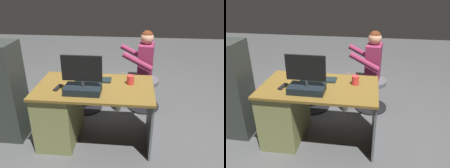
# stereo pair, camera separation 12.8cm
# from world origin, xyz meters

# --- Properties ---
(ground_plane) EXTENTS (10.00, 10.00, 0.00)m
(ground_plane) POSITION_xyz_m (0.00, 0.00, 0.00)
(ground_plane) COLOR #48494A
(desk) EXTENTS (1.32, 0.75, 0.73)m
(desk) POSITION_xyz_m (0.34, 0.34, 0.39)
(desk) COLOR brown
(desk) RESTS_ON ground_plane
(monitor) EXTENTS (0.42, 0.22, 0.41)m
(monitor) POSITION_xyz_m (0.10, 0.50, 0.84)
(monitor) COLOR black
(monitor) RESTS_ON desk
(keyboard) EXTENTS (0.42, 0.14, 0.02)m
(keyboard) POSITION_xyz_m (0.04, 0.18, 0.74)
(keyboard) COLOR black
(keyboard) RESTS_ON desk
(computer_mouse) EXTENTS (0.06, 0.10, 0.04)m
(computer_mouse) POSITION_xyz_m (0.34, 0.16, 0.75)
(computer_mouse) COLOR #1E2528
(computer_mouse) RESTS_ON desk
(cup) EXTENTS (0.08, 0.08, 0.10)m
(cup) POSITION_xyz_m (-0.40, 0.24, 0.78)
(cup) COLOR red
(cup) RESTS_ON desk
(tv_remote) EXTENTS (0.07, 0.16, 0.02)m
(tv_remote) POSITION_xyz_m (0.40, 0.43, 0.74)
(tv_remote) COLOR black
(tv_remote) RESTS_ON desk
(office_chair_teddy) EXTENTS (0.51, 0.51, 0.47)m
(office_chair_teddy) POSITION_xyz_m (0.29, -0.39, 0.27)
(office_chair_teddy) COLOR black
(office_chair_teddy) RESTS_ON ground_plane
(teddy_bear) EXTENTS (0.21, 0.22, 0.31)m
(teddy_bear) POSITION_xyz_m (0.29, -0.40, 0.60)
(teddy_bear) COLOR #D1AE88
(teddy_bear) RESTS_ON office_chair_teddy
(visitor_chair) EXTENTS (0.49, 0.49, 0.47)m
(visitor_chair) POSITION_xyz_m (-0.60, -0.50, 0.28)
(visitor_chair) COLOR black
(visitor_chair) RESTS_ON ground_plane
(person) EXTENTS (0.58, 0.52, 1.19)m
(person) POSITION_xyz_m (-0.51, -0.49, 0.69)
(person) COLOR maroon
(person) RESTS_ON ground_plane
(equipment_rack) EXTENTS (0.44, 0.36, 1.21)m
(equipment_rack) POSITION_xyz_m (1.09, 0.37, 0.60)
(equipment_rack) COLOR #2C322D
(equipment_rack) RESTS_ON ground_plane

